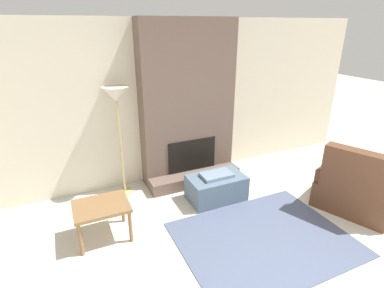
# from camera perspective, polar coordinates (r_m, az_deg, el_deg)

# --- Properties ---
(wall_back) EXTENTS (6.97, 0.06, 2.60)m
(wall_back) POSITION_cam_1_polar(r_m,az_deg,el_deg) (5.03, -1.74, 8.11)
(wall_back) COLOR beige
(wall_back) RESTS_ON ground_plane
(fireplace) EXTENTS (1.55, 0.62, 2.60)m
(fireplace) POSITION_cam_1_polar(r_m,az_deg,el_deg) (4.85, -0.73, 6.66)
(fireplace) COLOR brown
(fireplace) RESTS_ON ground_plane
(ottoman) EXTENTS (0.85, 0.51, 0.43)m
(ottoman) POSITION_cam_1_polar(r_m,az_deg,el_deg) (4.60, 4.65, -8.19)
(ottoman) COLOR slate
(ottoman) RESTS_ON ground_plane
(armchair) EXTENTS (1.17, 1.23, 0.99)m
(armchair) POSITION_cam_1_polar(r_m,az_deg,el_deg) (4.89, 28.64, -7.87)
(armchair) COLOR brown
(armchair) RESTS_ON ground_plane
(side_table) EXTENTS (0.66, 0.52, 0.47)m
(side_table) POSITION_cam_1_polar(r_m,az_deg,el_deg) (3.88, -16.88, -11.85)
(side_table) COLOR brown
(side_table) RESTS_ON ground_plane
(floor_lamp_left) EXTENTS (0.38, 0.38, 1.69)m
(floor_lamp_left) POSITION_cam_1_polar(r_m,az_deg,el_deg) (4.41, -14.20, 8.02)
(floor_lamp_left) COLOR tan
(floor_lamp_left) RESTS_ON ground_plane
(area_rug) EXTENTS (2.08, 1.61, 0.01)m
(area_rug) POSITION_cam_1_polar(r_m,az_deg,el_deg) (4.02, 13.55, -17.18)
(area_rug) COLOR #4C5670
(area_rug) RESTS_ON ground_plane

